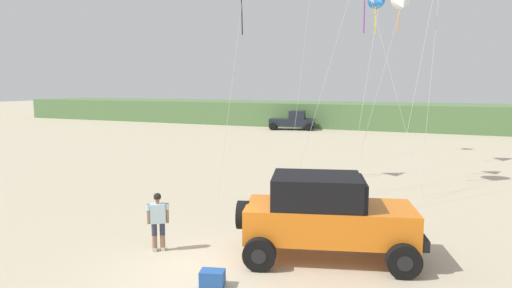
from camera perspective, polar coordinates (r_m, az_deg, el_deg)
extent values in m
plane|color=#C1B293|center=(11.53, -7.66, -16.02)|extent=(220.00, 220.00, 0.00)
cube|color=#567A47|center=(50.62, 12.98, 3.72)|extent=(90.00, 9.07, 2.63)
cube|color=orange|center=(12.01, 9.48, -9.94)|extent=(4.74, 2.98, 0.90)
cube|color=orange|center=(12.09, 17.44, -8.24)|extent=(1.52, 1.93, 0.12)
cube|color=black|center=(11.77, 7.86, -5.97)|extent=(2.70, 2.32, 0.80)
cube|color=black|center=(11.86, 13.70, -6.21)|extent=(0.56, 1.64, 0.72)
cube|color=black|center=(12.40, 20.24, -11.05)|extent=(0.69, 1.79, 0.28)
cylinder|color=black|center=(12.10, -1.70, -9.20)|extent=(0.50, 0.83, 0.77)
cylinder|color=black|center=(13.35, 16.91, -11.01)|extent=(0.89, 0.52, 0.84)
cylinder|color=black|center=(13.35, 16.91, -11.01)|extent=(0.45, 0.41, 0.38)
cylinder|color=black|center=(11.45, 18.69, -14.26)|extent=(0.89, 0.52, 0.84)
cylinder|color=black|center=(11.45, 18.69, -14.26)|extent=(0.45, 0.41, 0.38)
cylinder|color=black|center=(13.21, 1.50, -10.87)|extent=(0.89, 0.52, 0.84)
cylinder|color=black|center=(13.21, 1.50, -10.87)|extent=(0.45, 0.41, 0.38)
cylinder|color=black|center=(11.29, 0.44, -14.17)|extent=(0.89, 0.52, 0.84)
cylinder|color=black|center=(11.29, 0.44, -14.17)|extent=(0.45, 0.41, 0.38)
cylinder|color=#8C664C|center=(12.88, -13.05, -12.39)|extent=(0.14, 0.14, 0.49)
cylinder|color=#2D3347|center=(12.75, -13.11, -10.73)|extent=(0.15, 0.15, 0.36)
cube|color=silver|center=(12.98, -13.02, -13.15)|extent=(0.24, 0.28, 0.10)
cylinder|color=#8C664C|center=(12.87, -12.05, -12.37)|extent=(0.14, 0.14, 0.49)
cylinder|color=#2D3347|center=(12.74, -12.10, -10.71)|extent=(0.15, 0.15, 0.36)
cube|color=silver|center=(12.98, -12.02, -13.13)|extent=(0.24, 0.28, 0.10)
cube|color=silver|center=(12.61, -12.66, -8.78)|extent=(0.48, 0.44, 0.54)
cylinder|color=#8C664C|center=(12.62, -13.83, -8.85)|extent=(0.09, 0.09, 0.56)
cylinder|color=silver|center=(12.57, -13.86, -8.02)|extent=(0.11, 0.11, 0.16)
cylinder|color=#8C664C|center=(12.61, -11.49, -8.79)|extent=(0.09, 0.09, 0.56)
cylinder|color=silver|center=(12.56, -11.51, -7.96)|extent=(0.11, 0.11, 0.16)
cylinder|color=#8C664C|center=(12.53, -12.70, -7.42)|extent=(0.10, 0.10, 0.08)
sphere|color=#8C664C|center=(12.49, -12.72, -6.77)|extent=(0.21, 0.21, 0.21)
sphere|color=black|center=(12.47, -12.73, -6.70)|extent=(0.21, 0.21, 0.21)
cube|color=#23519E|center=(10.62, -5.70, -17.01)|extent=(0.64, 0.50, 0.38)
cube|color=#1E232D|center=(45.99, 4.68, 2.82)|extent=(4.89, 2.80, 0.76)
cube|color=#1E232D|center=(45.88, 5.38, 3.80)|extent=(1.94, 2.09, 0.84)
cylinder|color=black|center=(46.90, 7.07, 2.42)|extent=(0.80, 0.41, 0.76)
cylinder|color=black|center=(44.81, 6.88, 2.18)|extent=(0.80, 0.41, 0.76)
cylinder|color=black|center=(47.31, 2.60, 2.51)|extent=(0.80, 0.41, 0.76)
cylinder|color=black|center=(45.24, 2.19, 2.28)|extent=(0.80, 0.41, 0.76)
cylinder|color=silver|center=(19.04, 20.94, 11.44)|extent=(1.35, 5.67, 11.98)
cylinder|color=purple|center=(20.01, 13.90, 15.77)|extent=(0.05, 0.10, 1.35)
cylinder|color=silver|center=(18.95, 17.73, 6.36)|extent=(2.69, 1.33, 8.52)
cylinder|color=silver|center=(26.49, 6.35, 12.93)|extent=(0.06, 4.75, 14.05)
cylinder|color=black|center=(20.73, -1.86, 16.86)|extent=(0.05, 0.16, 2.06)
cylinder|color=silver|center=(18.66, -3.16, 7.72)|extent=(0.46, 3.66, 9.19)
cone|color=white|center=(26.47, 18.47, 16.97)|extent=(1.34, 1.74, 1.58)
cylinder|color=orange|center=(26.34, 18.04, 14.94)|extent=(0.05, 0.23, 1.19)
cylinder|color=silver|center=(23.99, 15.72, 7.24)|extent=(1.55, 4.42, 9.03)
cylinder|color=silver|center=(21.30, 22.36, 13.86)|extent=(0.44, 4.26, 14.15)
cylinder|color=silver|center=(18.50, 9.63, 10.32)|extent=(2.44, 2.52, 10.93)
cone|color=blue|center=(21.87, 15.77, 17.46)|extent=(1.39, 1.27, 1.27)
cylinder|color=yellow|center=(21.75, 15.28, 15.26)|extent=(0.05, 0.24, 1.23)
cylinder|color=silver|center=(19.69, 13.95, 6.36)|extent=(0.46, 3.81, 8.40)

